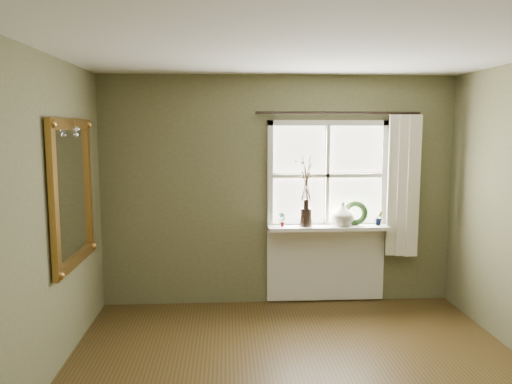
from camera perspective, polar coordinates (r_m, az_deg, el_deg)
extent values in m
plane|color=silver|center=(3.44, 6.81, 17.04)|extent=(4.50, 4.50, 0.00)
cube|color=#636241|center=(5.72, 2.55, 0.15)|extent=(4.00, 0.10, 2.60)
cube|color=#636241|center=(3.72, -26.57, -4.58)|extent=(0.10, 4.50, 2.60)
cube|color=white|center=(5.79, 8.05, -3.95)|extent=(1.36, 0.06, 0.06)
cube|color=white|center=(5.67, 8.27, 7.82)|extent=(1.36, 0.06, 0.06)
cube|color=white|center=(5.61, 1.63, 1.86)|extent=(0.06, 0.06, 1.24)
cube|color=white|center=(5.86, 14.40, 1.88)|extent=(0.06, 0.06, 1.24)
cube|color=white|center=(5.70, 8.16, 1.88)|extent=(1.24, 0.05, 0.04)
cube|color=white|center=(5.70, 8.16, 1.88)|extent=(0.04, 0.05, 1.12)
cube|color=white|center=(5.65, 4.92, 4.88)|extent=(0.59, 0.01, 0.53)
cube|color=white|center=(5.78, 11.33, 4.82)|extent=(0.59, 0.01, 0.53)
cube|color=white|center=(5.70, 4.85, -1.05)|extent=(0.59, 0.01, 0.53)
cube|color=white|center=(5.83, 11.19, -0.98)|extent=(0.59, 0.01, 0.53)
cube|color=white|center=(5.69, 8.25, -4.04)|extent=(1.36, 0.26, 0.04)
cube|color=white|center=(5.89, 7.96, -8.03)|extent=(1.36, 0.04, 0.88)
cylinder|color=black|center=(5.62, 5.72, -2.88)|extent=(0.16, 0.16, 0.20)
imported|color=beige|center=(5.69, 9.87, -2.49)|extent=(0.33, 0.33, 0.27)
torus|color=#243E1B|center=(5.77, 11.27, -2.67)|extent=(0.31, 0.22, 0.29)
imported|color=#243E1B|center=(5.59, 3.00, -3.14)|extent=(0.10, 0.08, 0.16)
imported|color=#243E1B|center=(5.81, 13.89, -2.90)|extent=(0.11, 0.10, 0.17)
cube|color=#EEE7CE|center=(5.85, 16.40, 0.66)|extent=(0.36, 0.12, 1.59)
cylinder|color=black|center=(5.65, 9.40, 8.92)|extent=(1.84, 0.03, 0.03)
cube|color=white|center=(4.74, -20.31, -0.11)|extent=(0.02, 0.91, 1.12)
cube|color=olive|center=(4.70, -20.53, 7.28)|extent=(0.05, 1.10, 0.10)
cube|color=olive|center=(4.85, -19.87, -7.28)|extent=(0.05, 1.10, 0.10)
cube|color=olive|center=(4.26, -22.14, -1.00)|extent=(0.05, 0.10, 1.12)
cube|color=olive|center=(5.22, -18.61, 0.61)|extent=(0.05, 0.10, 1.12)
sphere|color=silver|center=(4.66, -20.02, 6.66)|extent=(0.04, 0.04, 0.04)
sphere|color=silver|center=(4.68, -19.89, 6.18)|extent=(0.04, 0.04, 0.04)
sphere|color=silver|center=(4.71, -19.81, 6.80)|extent=(0.04, 0.04, 0.04)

